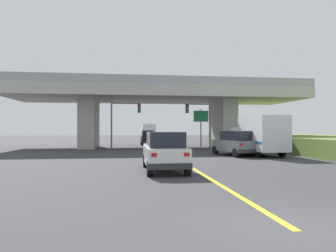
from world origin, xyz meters
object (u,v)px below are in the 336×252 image
suv_lead (165,151)px  sedan_oncoming (148,138)px  suv_crossing (235,143)px  highway_sign (201,120)px  traffic_signal_farside (121,116)px  semi_truck_distant (148,132)px  traffic_signal_nearside (202,117)px  box_truck (259,135)px

suv_lead → sedan_oncoming: size_ratio=1.11×
suv_crossing → highway_sign: 9.76m
sedan_oncoming → highway_sign: bearing=-58.9°
sedan_oncoming → traffic_signal_farside: size_ratio=0.76×
sedan_oncoming → highway_sign: highway_sign is taller
sedan_oncoming → semi_truck_distant: (1.01, 14.89, 0.65)m
suv_lead → highway_sign: bearing=70.9°
traffic_signal_farside → semi_truck_distant: size_ratio=0.77×
traffic_signal_nearside → sedan_oncoming: bearing=116.4°
suv_lead → traffic_signal_nearside: bearing=70.2°
box_truck → semi_truck_distant: (-7.11, 33.14, -0.01)m
traffic_signal_farside → highway_sign: 8.95m
box_truck → traffic_signal_nearside: traffic_signal_nearside is taller
box_truck → sedan_oncoming: bearing=114.0°
sedan_oncoming → traffic_signal_nearside: traffic_signal_nearside is taller
sedan_oncoming → highway_sign: 10.72m
suv_lead → box_truck: 12.57m
sedan_oncoming → semi_truck_distant: bearing=86.1°
box_truck → sedan_oncoming: size_ratio=1.65×
suv_lead → suv_crossing: bearing=51.5°
suv_crossing → box_truck: bearing=-6.3°
sedan_oncoming → semi_truck_distant: semi_truck_distant is taller
sedan_oncoming → traffic_signal_nearside: bearing=-63.6°
box_truck → traffic_signal_farside: traffic_signal_farside is taller
highway_sign → traffic_signal_farside: bearing=-169.3°
suv_lead → traffic_signal_nearside: (6.00, 16.62, 2.49)m
traffic_signal_nearside → highway_sign: (0.25, 1.44, -0.24)m
suv_crossing → traffic_signal_nearside: traffic_signal_nearside is taller
suv_lead → highway_sign: 19.24m
sedan_oncoming → traffic_signal_farside: traffic_signal_farside is taller
semi_truck_distant → suv_lead: bearing=-92.5°
suv_crossing → sedan_oncoming: size_ratio=1.11×
highway_sign → semi_truck_distant: (-4.40, 23.87, -1.59)m
suv_lead → box_truck: box_truck is taller
traffic_signal_nearside → highway_sign: size_ratio=1.26×
traffic_signal_nearside → traffic_signal_farside: bearing=-178.5°
sedan_oncoming → traffic_signal_farside: bearing=-107.6°
box_truck → highway_sign: bearing=106.3°
box_truck → semi_truck_distant: bearing=102.1°
highway_sign → box_truck: bearing=-73.7°
traffic_signal_farside → highway_sign: (8.79, 1.66, -0.28)m
highway_sign → sedan_oncoming: bearing=121.1°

